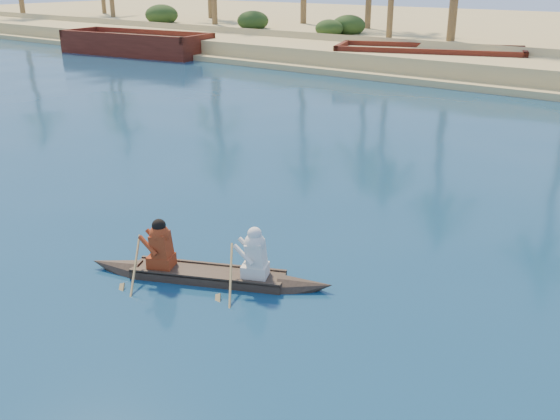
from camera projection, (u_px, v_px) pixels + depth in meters
The scene contains 6 objects.
ground at pixel (54, 182), 18.61m from camera, with size 160.00×160.00×0.00m, color #0C324D.
sandy_embankment at pixel (532, 38), 53.30m from camera, with size 150.00×51.00×1.50m.
shrub_cluster at pixel (464, 46), 41.61m from camera, with size 100.00×6.00×2.40m, color #223A15, non-canonical shape.
canoe at pixel (208, 267), 12.66m from camera, with size 4.97×2.78×1.42m.
barge_left at pixel (136, 45), 47.06m from camera, with size 12.24×5.54×1.97m.
barge_mid at pixel (428, 61), 38.70m from camera, with size 11.90×7.43×1.88m.
Camera 1 is at (16.07, -10.00, 5.90)m, focal length 40.00 mm.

